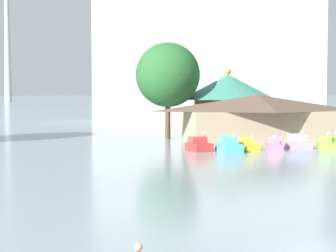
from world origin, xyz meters
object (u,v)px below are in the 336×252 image
(pedal_boat_cyan, at_px, (229,146))
(pedal_boat_pink, at_px, (274,144))
(boathouse, at_px, (257,117))
(shoreline_tree_mid, at_px, (168,75))
(pedal_boat_lime, at_px, (327,144))
(green_roof_pavilion, at_px, (228,100))
(pedal_boat_lavender, at_px, (298,143))
(pedal_boat_red, at_px, (199,145))
(background_building_block, at_px, (207,52))
(pedal_boat_yellow, at_px, (247,145))

(pedal_boat_cyan, distance_m, pedal_boat_pink, 4.54)
(boathouse, relative_size, shoreline_tree_mid, 1.49)
(pedal_boat_pink, height_order, boathouse, boathouse)
(shoreline_tree_mid, bearing_deg, pedal_boat_lime, -49.88)
(green_roof_pavilion, bearing_deg, shoreline_tree_mid, -167.35)
(pedal_boat_lavender, height_order, green_roof_pavilion, green_roof_pavilion)
(pedal_boat_red, xyz_separation_m, green_roof_pavilion, (6.92, 14.37, 3.66))
(shoreline_tree_mid, relative_size, background_building_block, 0.26)
(shoreline_tree_mid, bearing_deg, pedal_boat_yellow, -70.94)
(pedal_boat_lavender, height_order, shoreline_tree_mid, shoreline_tree_mid)
(pedal_boat_pink, distance_m, background_building_block, 52.01)
(pedal_boat_yellow, height_order, pedal_boat_lavender, pedal_boat_lavender)
(pedal_boat_cyan, height_order, background_building_block, background_building_block)
(pedal_boat_pink, xyz_separation_m, boathouse, (1.10, 7.37, 2.04))
(pedal_boat_cyan, relative_size, pedal_boat_lavender, 1.01)
(background_building_block, bearing_deg, pedal_boat_yellow, -100.60)
(pedal_boat_cyan, height_order, green_roof_pavilion, green_roof_pavilion)
(pedal_boat_pink, bearing_deg, pedal_boat_lavender, 122.29)
(pedal_boat_lime, height_order, shoreline_tree_mid, shoreline_tree_mid)
(pedal_boat_lavender, distance_m, background_building_block, 51.05)
(pedal_boat_cyan, bearing_deg, pedal_boat_lime, 89.97)
(pedal_boat_red, bearing_deg, pedal_boat_lime, 71.43)
(pedal_boat_red, bearing_deg, pedal_boat_yellow, 71.86)
(pedal_boat_red, height_order, pedal_boat_yellow, pedal_boat_red)
(pedal_boat_pink, xyz_separation_m, shoreline_tree_mid, (-6.97, 13.25, 6.42))
(boathouse, bearing_deg, pedal_boat_lime, -65.71)
(pedal_boat_lavender, relative_size, shoreline_tree_mid, 0.25)
(green_roof_pavilion, xyz_separation_m, background_building_block, (6.65, 35.32, 8.06))
(pedal_boat_cyan, distance_m, background_building_block, 53.76)
(pedal_boat_lime, relative_size, green_roof_pavilion, 0.26)
(pedal_boat_red, distance_m, pedal_boat_pink, 6.66)
(pedal_boat_red, relative_size, pedal_boat_lime, 0.91)
(green_roof_pavilion, bearing_deg, pedal_boat_cyan, -106.44)
(pedal_boat_red, distance_m, shoreline_tree_mid, 14.26)
(pedal_boat_lavender, bearing_deg, pedal_boat_yellow, -81.73)
(boathouse, bearing_deg, pedal_boat_red, -138.44)
(pedal_boat_red, height_order, pedal_boat_cyan, pedal_boat_red)
(pedal_boat_cyan, relative_size, pedal_boat_pink, 0.87)
(pedal_boat_lavender, relative_size, green_roof_pavilion, 0.24)
(background_building_block, bearing_deg, pedal_boat_red, -105.27)
(boathouse, distance_m, background_building_block, 44.30)
(pedal_boat_lime, bearing_deg, pedal_boat_lavender, -100.87)
(pedal_boat_cyan, relative_size, boathouse, 0.17)
(pedal_boat_cyan, relative_size, green_roof_pavilion, 0.25)
(pedal_boat_lime, distance_m, shoreline_tree_mid, 19.20)
(pedal_boat_cyan, relative_size, background_building_block, 0.07)
(pedal_boat_cyan, xyz_separation_m, green_roof_pavilion, (4.70, 15.92, 3.60))
(pedal_boat_yellow, bearing_deg, background_building_block, 162.73)
(pedal_boat_lime, bearing_deg, shoreline_tree_mid, -120.13)
(pedal_boat_pink, distance_m, pedal_boat_lavender, 2.61)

